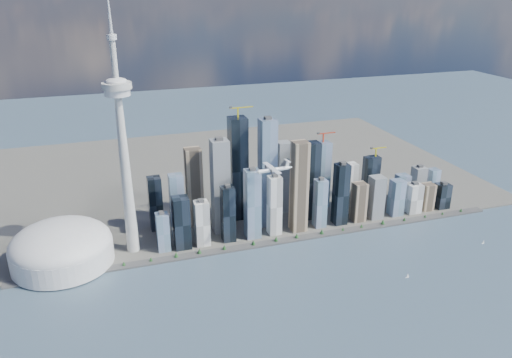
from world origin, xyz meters
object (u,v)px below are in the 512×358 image
object	(u,v)px
sailboat_east	(483,242)
sailboat_west	(408,276)
airplane	(274,169)
needle_tower	(123,146)
dome_stadium	(62,247)

from	to	relation	value
sailboat_east	sailboat_west	bearing A→B (deg)	-168.61
airplane	sailboat_west	world-z (taller)	airplane
airplane	needle_tower	bearing A→B (deg)	157.63
sailboat_west	sailboat_east	world-z (taller)	sailboat_west
needle_tower	sailboat_west	xyz separation A→B (m)	(497.80, -269.80, -232.54)
dome_stadium	sailboat_west	size ratio (longest dim) A/B	19.47
sailboat_west	sailboat_east	size ratio (longest dim) A/B	1.12
sailboat_east	airplane	bearing A→B (deg)	161.81
airplane	sailboat_east	distance (m)	500.83
sailboat_east	needle_tower	bearing A→B (deg)	160.41
airplane	sailboat_west	size ratio (longest dim) A/B	7.86
sailboat_west	sailboat_east	bearing A→B (deg)	19.14
needle_tower	dome_stadium	bearing A→B (deg)	-175.91
dome_stadium	sailboat_east	bearing A→B (deg)	-12.51
dome_stadium	sailboat_west	world-z (taller)	dome_stadium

